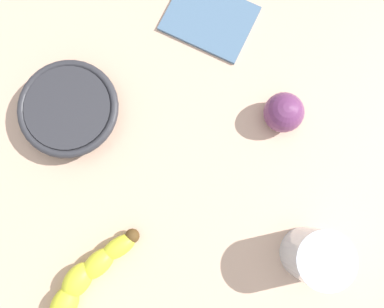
# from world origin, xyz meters

# --- Properties ---
(wooden_tabletop) EXTENTS (1.20, 1.20, 0.03)m
(wooden_tabletop) POSITION_xyz_m (0.00, 0.00, 0.01)
(wooden_tabletop) COLOR #D4AC8F
(wooden_tabletop) RESTS_ON ground
(banana) EXTENTS (0.11, 0.23, 0.04)m
(banana) POSITION_xyz_m (-0.02, 0.17, 0.05)
(banana) COLOR yellow
(banana) RESTS_ON wooden_tabletop
(smoothie_glass) EXTENTS (0.08, 0.08, 0.09)m
(smoothie_glass) POSITION_xyz_m (-0.18, -0.11, 0.07)
(smoothie_glass) COLOR silver
(smoothie_glass) RESTS_ON wooden_tabletop
(ceramic_bowl) EXTENTS (0.15, 0.15, 0.04)m
(ceramic_bowl) POSITION_xyz_m (0.20, 0.02, 0.05)
(ceramic_bowl) COLOR #2D2D33
(ceramic_bowl) RESTS_ON wooden_tabletop
(plum_fruit) EXTENTS (0.06, 0.06, 0.06)m
(plum_fruit) POSITION_xyz_m (0.00, -0.22, 0.06)
(plum_fruit) COLOR #6B3360
(plum_fruit) RESTS_ON wooden_tabletop
(folded_napkin) EXTENTS (0.17, 0.15, 0.01)m
(folded_napkin) POSITION_xyz_m (0.19, -0.24, 0.03)
(folded_napkin) COLOR slate
(folded_napkin) RESTS_ON wooden_tabletop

